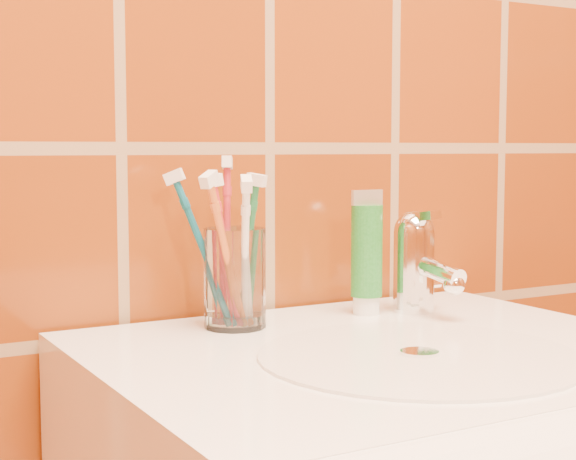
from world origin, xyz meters
TOP-DOWN VIEW (x-y plane):
  - glass_tumbler at (-0.09, 1.11)m, footprint 0.07×0.07m
  - toothpaste_tube at (0.08, 1.11)m, footprint 0.04×0.04m
  - faucet at (0.14, 1.09)m, footprint 0.05×0.11m
  - toothbrush_0 at (-0.09, 1.09)m, footprint 0.09×0.14m
  - toothbrush_1 at (-0.11, 1.09)m, footprint 0.14×0.13m
  - toothbrush_2 at (-0.09, 1.13)m, footprint 0.07×0.09m
  - toothbrush_3 at (-0.12, 1.13)m, footprint 0.14×0.13m
  - toothbrush_4 at (-0.08, 1.11)m, footprint 0.07×0.07m
  - toothbrush_5 at (-0.10, 1.11)m, footprint 0.06×0.06m

SIDE VIEW (x-z plane):
  - glass_tumbler at x=-0.09m, z-range 0.85..0.96m
  - faucet at x=0.14m, z-range 0.85..0.97m
  - toothpaste_tube at x=0.08m, z-range 0.85..0.99m
  - toothbrush_0 at x=-0.09m, z-range 0.84..1.02m
  - toothbrush_5 at x=-0.10m, z-range 0.84..1.02m
  - toothbrush_4 at x=-0.08m, z-range 0.84..1.02m
  - toothbrush_1 at x=-0.11m, z-range 0.84..1.03m
  - toothbrush_3 at x=-0.12m, z-range 0.84..1.03m
  - toothbrush_2 at x=-0.09m, z-range 0.84..1.04m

